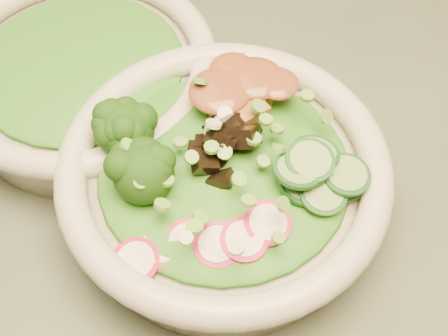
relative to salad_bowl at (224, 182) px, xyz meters
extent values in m
cylinder|color=beige|center=(0.00, 0.00, -0.01)|extent=(0.22, 0.22, 0.05)
torus|color=beige|center=(0.00, 0.00, 0.02)|extent=(0.25, 0.25, 0.02)
cylinder|color=beige|center=(-0.09, 0.14, -0.01)|extent=(0.21, 0.21, 0.05)
torus|color=beige|center=(-0.09, 0.14, 0.02)|extent=(0.24, 0.24, 0.02)
ellipsoid|color=#2A6B16|center=(0.00, 0.00, 0.02)|extent=(0.19, 0.19, 0.02)
ellipsoid|color=#2A6B16|center=(-0.09, 0.14, 0.02)|extent=(0.16, 0.16, 0.02)
ellipsoid|color=brown|center=(0.02, 0.05, 0.04)|extent=(0.07, 0.05, 0.01)
camera|label=1|loc=(-0.06, -0.25, 0.40)|focal=50.00mm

